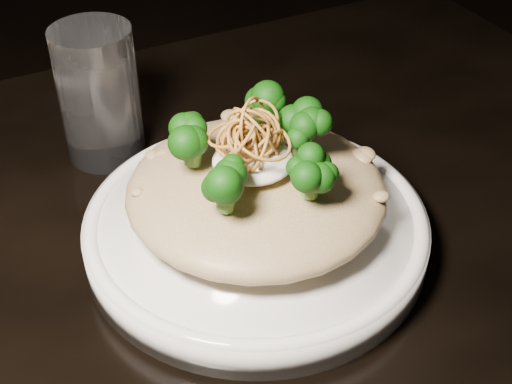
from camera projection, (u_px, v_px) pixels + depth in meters
table at (186, 356)px, 0.61m from camera, size 1.10×0.80×0.75m
plate at (256, 230)px, 0.59m from camera, size 0.28×0.28×0.03m
risotto at (256, 190)px, 0.57m from camera, size 0.21×0.21×0.05m
broccoli at (255, 149)px, 0.54m from camera, size 0.12×0.12×0.04m
cheese at (253, 160)px, 0.55m from camera, size 0.06×0.06×0.02m
shallots at (250, 132)px, 0.53m from camera, size 0.05×0.05×0.03m
drinking_glass at (99, 95)px, 0.67m from camera, size 0.09×0.09×0.13m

